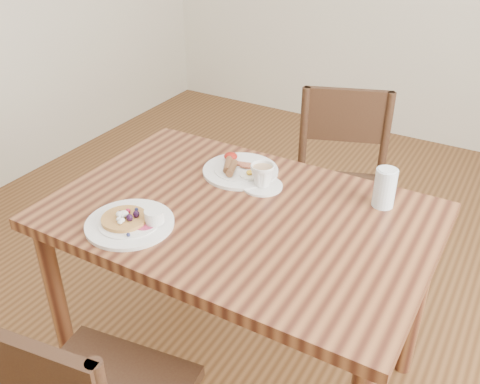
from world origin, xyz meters
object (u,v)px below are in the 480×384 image
at_px(pancake_plate, 131,222).
at_px(breakfast_plate, 239,169).
at_px(dining_table, 240,236).
at_px(teacup_saucer, 262,177).
at_px(chair_far, 340,183).
at_px(water_glass, 385,188).

xyz_separation_m(pancake_plate, breakfast_plate, (0.11, 0.46, -0.00)).
height_order(dining_table, teacup_saucer, teacup_saucer).
xyz_separation_m(dining_table, breakfast_plate, (-0.13, 0.22, 0.11)).
bearing_deg(teacup_saucer, dining_table, -86.46).
height_order(chair_far, pancake_plate, chair_far).
xyz_separation_m(pancake_plate, water_glass, (0.63, 0.50, 0.05)).
height_order(pancake_plate, breakfast_plate, pancake_plate).
bearing_deg(teacup_saucer, breakfast_plate, 156.64).
xyz_separation_m(breakfast_plate, teacup_saucer, (0.12, -0.05, 0.03)).
bearing_deg(pancake_plate, breakfast_plate, 75.97).
xyz_separation_m(dining_table, pancake_plate, (-0.24, -0.24, 0.11)).
xyz_separation_m(chair_far, pancake_plate, (-0.31, -1.00, 0.27)).
distance_m(chair_far, teacup_saucer, 0.67).
relative_size(chair_far, water_glass, 6.78).
height_order(chair_far, teacup_saucer, chair_far).
bearing_deg(water_glass, dining_table, -145.65).
height_order(dining_table, pancake_plate, pancake_plate).
bearing_deg(breakfast_plate, dining_table, -59.36).
relative_size(chair_far, teacup_saucer, 6.29).
bearing_deg(teacup_saucer, chair_far, 82.25).
distance_m(breakfast_plate, water_glass, 0.52).
bearing_deg(chair_far, dining_table, 64.41).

